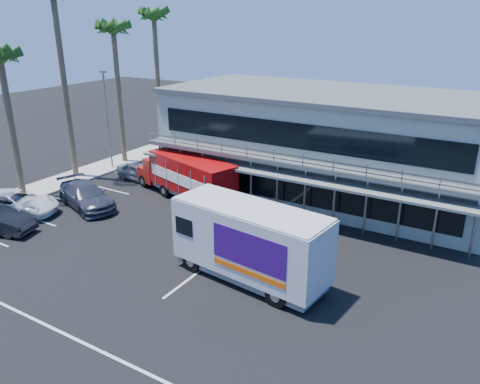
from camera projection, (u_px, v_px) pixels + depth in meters
The scene contains 13 objects.
ground at pixel (158, 268), 23.82m from camera, with size 120.00×120.00×0.00m, color black.
building at pixel (325, 143), 33.12m from camera, with size 22.40×12.00×7.30m.
curb_strip at pixel (57, 183), 35.82m from camera, with size 3.00×32.00×0.16m, color #A5A399.
palm_c at pixel (1, 63), 30.15m from camera, with size 2.80×2.80×10.75m.
palm_d at pixel (54, 5), 33.06m from camera, with size 2.80×2.80×14.75m.
palm_e at pixel (114, 36), 37.62m from camera, with size 2.80×2.80×12.25m.
palm_f at pixel (154, 24), 41.92m from camera, with size 2.80×2.80×13.25m.
light_pole_far at pixel (107, 116), 37.90m from camera, with size 0.50×0.25×8.09m.
red_truck at pixel (186, 176), 32.42m from camera, with size 9.47×4.71×3.12m.
white_van at pixel (250, 242), 22.20m from camera, with size 7.99×3.56×3.78m.
parked_car_c at pixel (15, 203), 30.19m from camera, with size 2.55×5.52×1.54m, color white.
parked_car_d at pixel (86, 196), 31.32m from camera, with size 2.25×5.53×1.61m, color #343745.
parked_car_e at pixel (139, 172), 36.52m from camera, with size 1.60×3.98×1.36m, color slate.
Camera 1 is at (14.34, -15.83, 12.01)m, focal length 35.00 mm.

